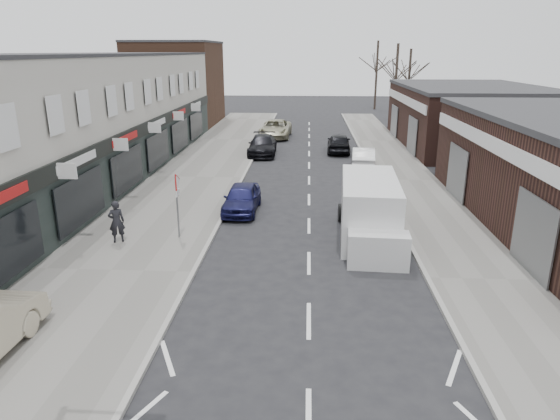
# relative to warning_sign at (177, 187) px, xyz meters

# --- Properties ---
(pavement_left) EXTENTS (5.50, 64.00, 0.12)m
(pavement_left) POSITION_rel_warning_sign_xyz_m (-1.59, 10.00, -2.14)
(pavement_left) COLOR slate
(pavement_left) RESTS_ON ground
(pavement_right) EXTENTS (3.50, 64.00, 0.12)m
(pavement_right) POSITION_rel_warning_sign_xyz_m (10.91, 10.00, -2.14)
(pavement_right) COLOR slate
(pavement_right) RESTS_ON ground
(shop_terrace_left) EXTENTS (8.00, 41.00, 7.10)m
(shop_terrace_left) POSITION_rel_warning_sign_xyz_m (-8.34, 7.50, 1.35)
(shop_terrace_left) COLOR beige
(shop_terrace_left) RESTS_ON ground
(brick_block_far) EXTENTS (8.00, 10.00, 8.00)m
(brick_block_far) POSITION_rel_warning_sign_xyz_m (-8.34, 33.00, 1.80)
(brick_block_far) COLOR #4D3021
(brick_block_far) RESTS_ON ground
(right_unit_far) EXTENTS (10.00, 16.00, 4.50)m
(right_unit_far) POSITION_rel_warning_sign_xyz_m (17.66, 22.00, 0.05)
(right_unit_far) COLOR #341C17
(right_unit_far) RESTS_ON ground
(tree_far_a) EXTENTS (3.60, 3.60, 8.00)m
(tree_far_a) POSITION_rel_warning_sign_xyz_m (14.16, 36.00, -2.20)
(tree_far_a) COLOR #382D26
(tree_far_a) RESTS_ON ground
(tree_far_b) EXTENTS (3.60, 3.60, 7.50)m
(tree_far_b) POSITION_rel_warning_sign_xyz_m (16.66, 42.00, -2.20)
(tree_far_b) COLOR #382D26
(tree_far_b) RESTS_ON ground
(tree_far_c) EXTENTS (3.60, 3.60, 8.50)m
(tree_far_c) POSITION_rel_warning_sign_xyz_m (13.66, 48.00, -2.20)
(tree_far_c) COLOR #382D26
(tree_far_c) RESTS_ON ground
(warning_sign) EXTENTS (0.12, 0.80, 2.70)m
(warning_sign) POSITION_rel_warning_sign_xyz_m (0.00, 0.00, 0.00)
(warning_sign) COLOR slate
(warning_sign) RESTS_ON pavement_left
(white_van) EXTENTS (2.48, 6.28, 2.40)m
(white_van) POSITION_rel_warning_sign_xyz_m (7.56, 0.65, -1.07)
(white_van) COLOR silver
(white_van) RESTS_ON ground
(pedestrian) EXTENTS (0.72, 0.61, 1.67)m
(pedestrian) POSITION_rel_warning_sign_xyz_m (-2.29, -0.63, -1.25)
(pedestrian) COLOR black
(pedestrian) RESTS_ON pavement_left
(parked_car_left_a) EXTENTS (1.63, 3.88, 1.31)m
(parked_car_left_a) POSITION_rel_warning_sign_xyz_m (1.99, 3.87, -1.55)
(parked_car_left_a) COLOR #151644
(parked_car_left_a) RESTS_ON ground
(parked_car_left_b) EXTENTS (2.07, 4.87, 1.40)m
(parked_car_left_b) POSITION_rel_warning_sign_xyz_m (1.76, 17.38, -1.50)
(parked_car_left_b) COLOR black
(parked_car_left_b) RESTS_ON ground
(parked_car_left_c) EXTENTS (2.74, 5.55, 1.51)m
(parked_car_left_c) POSITION_rel_warning_sign_xyz_m (2.21, 25.08, -1.44)
(parked_car_left_c) COLOR #A4A083
(parked_car_left_c) RESTS_ON ground
(parked_car_right_a) EXTENTS (1.78, 4.14, 1.33)m
(parked_car_right_a) POSITION_rel_warning_sign_xyz_m (8.66, 13.54, -1.54)
(parked_car_right_a) COLOR white
(parked_car_right_a) RESTS_ON ground
(parked_car_right_b) EXTENTS (1.85, 4.24, 1.42)m
(parked_car_right_b) POSITION_rel_warning_sign_xyz_m (7.36, 18.60, -1.49)
(parked_car_right_b) COLOR black
(parked_car_right_b) RESTS_ON ground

